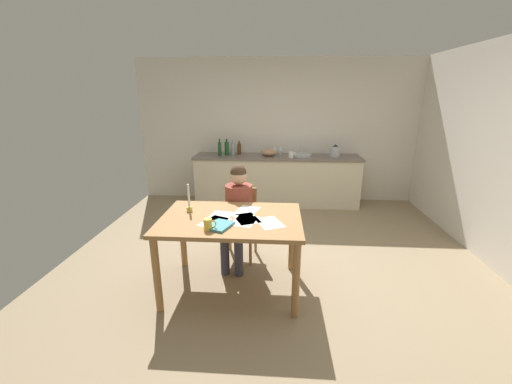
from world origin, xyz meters
name	(u,v)px	position (x,y,z in m)	size (l,w,h in m)	color
ground_plane	(275,265)	(0.00, 0.00, -0.02)	(5.20, 5.20, 0.04)	#937F60
wall_back	(278,131)	(0.00, 2.60, 1.30)	(5.20, 0.12, 2.60)	silver
kitchen_counter	(277,180)	(0.00, 2.24, 0.45)	(2.98, 0.64, 0.90)	beige
dining_table	(231,227)	(-0.45, -0.52, 0.69)	(1.39, 0.95, 0.80)	#9E7042
chair_at_table	(241,220)	(-0.44, 0.20, 0.48)	(0.44, 0.44, 0.86)	#9E7042
person_seated	(238,209)	(-0.45, 0.05, 0.68)	(0.36, 0.61, 1.19)	brown
coffee_mug	(209,224)	(-0.60, -0.83, 0.85)	(0.12, 0.08, 0.11)	#F2CC4C
candlestick	(189,204)	(-0.90, -0.38, 0.88)	(0.06, 0.06, 0.29)	gold
book_magazine	(221,224)	(-0.51, -0.71, 0.81)	(0.17, 0.16, 0.02)	#295D48
book_cookery	(220,226)	(-0.51, -0.75, 0.81)	(0.19, 0.25, 0.02)	teal
paper_letter	(247,219)	(-0.29, -0.54, 0.80)	(0.21, 0.30, 0.00)	white
paper_bill	(247,211)	(-0.30, -0.33, 0.80)	(0.21, 0.30, 0.00)	white
paper_envelope	(215,222)	(-0.58, -0.64, 0.80)	(0.21, 0.30, 0.00)	white
paper_receipt	(245,221)	(-0.30, -0.60, 0.80)	(0.21, 0.30, 0.00)	white
paper_notice	(270,223)	(-0.06, -0.63, 0.80)	(0.21, 0.30, 0.00)	white
paper_flyer	(220,217)	(-0.56, -0.50, 0.80)	(0.21, 0.30, 0.00)	white
sink_unit	(302,155)	(0.44, 2.24, 0.92)	(0.36, 0.36, 0.24)	#B2B7BC
bottle_oil	(220,149)	(-1.03, 2.17, 1.03)	(0.06, 0.06, 0.30)	#194C23
bottle_vinegar	(227,148)	(-0.92, 2.25, 1.03)	(0.08, 0.08, 0.30)	#194C23
bottle_wine_red	(233,149)	(-0.81, 2.27, 1.01)	(0.08, 0.08, 0.27)	#8C999E
bottle_sauce	(239,149)	(-0.70, 2.33, 1.00)	(0.07, 0.07, 0.25)	#593319
mixing_bowl	(269,152)	(-0.15, 2.24, 0.96)	(0.28, 0.28, 0.13)	tan
stovetop_kettle	(335,151)	(1.03, 2.24, 1.00)	(0.18, 0.18, 0.22)	#B7BABF
wine_glass_near_sink	(281,148)	(0.06, 2.39, 1.01)	(0.07, 0.07, 0.15)	silver
wine_glass_by_kettle	(275,148)	(-0.05, 2.39, 1.01)	(0.07, 0.07, 0.15)	silver
teacup_on_counter	(291,155)	(0.25, 2.09, 0.95)	(0.13, 0.09, 0.10)	white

